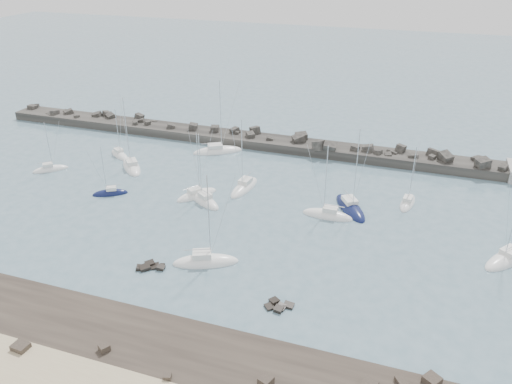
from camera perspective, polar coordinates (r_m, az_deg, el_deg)
ground at (r=72.65m, az=-5.96°, el=-5.58°), size 400.00×400.00×0.00m
rock_shelf at (r=57.66m, az=-15.20°, el=-16.65°), size 140.00×12.22×1.72m
rock_cluster_near at (r=68.32m, az=-12.03°, el=-8.44°), size 4.01×2.79×1.42m
rock_cluster_far at (r=60.67m, az=2.67°, el=-12.95°), size 3.50×2.61×1.24m
breakwater at (r=106.38m, az=-1.02°, el=5.72°), size 115.00×7.03×5.12m
sailboat_0 at (r=101.47m, az=-22.43°, el=2.37°), size 6.03×5.73×10.29m
sailboat_1 at (r=97.88m, az=-14.02°, el=2.80°), size 8.37×8.80×14.65m
sailboat_2 at (r=88.55m, az=-16.31°, el=-0.16°), size 6.02×4.54×9.55m
sailboat_3 at (r=84.94m, az=-6.80°, el=-0.38°), size 6.27×7.60×12.16m
sailboat_4 at (r=102.37m, az=-4.40°, el=4.64°), size 10.31×7.99×15.92m
sailboat_5 at (r=83.05m, az=-5.95°, el=-1.00°), size 7.99×6.44×12.75m
sailboat_6 at (r=86.93m, az=-1.34°, el=0.49°), size 3.72×8.99×13.85m
sailboat_7 at (r=67.92m, az=-5.79°, el=-7.98°), size 9.23×6.09×14.18m
sailboat_8 at (r=81.84m, az=10.71°, el=-1.81°), size 7.59×9.67×15.03m
sailboat_9 at (r=79.08m, az=8.18°, el=-2.67°), size 8.04×2.62×12.85m
sailboat_10 at (r=85.58m, az=16.92°, el=-1.23°), size 3.04×6.95×10.79m
sailboat_11 at (r=76.21m, az=26.73°, el=-6.87°), size 7.72×8.91×14.25m
sailboat_13 at (r=103.90m, az=-15.30°, el=4.08°), size 6.73×5.44×10.77m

